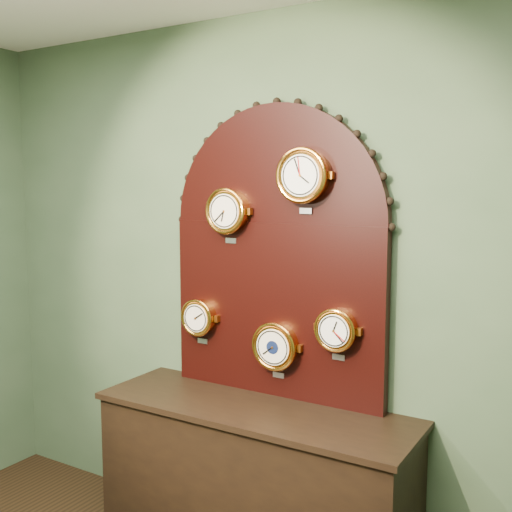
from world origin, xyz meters
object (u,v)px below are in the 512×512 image
Objects in this scene: shop_counter at (254,488)px; arabic_clock at (303,176)px; hygrometer at (199,317)px; tide_clock at (336,330)px; display_board at (276,243)px; roman_clock at (227,211)px; barometer at (276,346)px.

arabic_clock is at bearing 39.62° from shop_counter.
hygrometer is (-0.63, 0.00, -0.77)m from arabic_clock.
arabic_clock is 0.76m from tide_clock.
display_board reaches higher than shop_counter.
roman_clock is 0.47m from arabic_clock.
hygrometer is at bearing -171.59° from display_board.
tide_clock is (0.33, 0.00, 0.13)m from barometer.
roman_clock reaches higher than shop_counter.
roman_clock is (-0.26, -0.07, 0.16)m from display_board.
shop_counter is 1.25m from display_board.
hygrometer reaches higher than barometer.
arabic_clock is at bearing -0.14° from barometer.
arabic_clock is (0.44, -0.00, 0.18)m from roman_clock.
display_board is 0.54m from tide_clock.
roman_clock is at bearing 149.05° from shop_counter.
arabic_clock is 1.24× the size of hygrometer.
roman_clock reaches higher than hygrometer.
display_board is 0.62m from hygrometer.
arabic_clock reaches higher than hygrometer.
display_board reaches higher than barometer.
shop_counter is at bearing -157.40° from tide_clock.
display_board is at bearing 159.81° from arabic_clock.
display_board reaches higher than roman_clock.
hygrometer is 0.82m from tide_clock.
tide_clock is (0.82, -0.00, 0.03)m from hygrometer.
roman_clock is at bearing 179.93° from barometer.
barometer is (0.04, -0.07, -0.52)m from display_board.
shop_counter is 1.42m from roman_clock.
display_board is at bearing 14.71° from roman_clock.
shop_counter is 1.05× the size of display_board.
tide_clock reaches higher than shop_counter.
hygrometer reaches higher than shop_counter.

